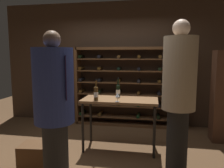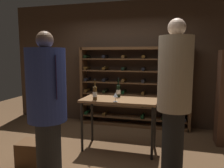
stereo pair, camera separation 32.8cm
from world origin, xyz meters
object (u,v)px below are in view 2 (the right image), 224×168
(person_bystander_red_print, at_px, (174,91))
(wine_bottle_black_capsule, at_px, (95,93))
(tasting_table, at_px, (119,105))
(wine_crate, at_px, (36,153))
(wine_rack, at_px, (134,87))
(person_guest_khaki, at_px, (47,103))
(wine_bottle_red_label, at_px, (118,90))
(wine_glass_stemmed_right, at_px, (115,95))

(person_bystander_red_print, distance_m, wine_bottle_black_capsule, 1.34)
(tasting_table, height_order, wine_bottle_black_capsule, wine_bottle_black_capsule)
(wine_crate, xyz_separation_m, wine_bottle_black_capsule, (0.70, 0.69, 0.83))
(wine_rack, distance_m, wine_crate, 2.58)
(person_bystander_red_print, bearing_deg, person_guest_khaki, 72.58)
(wine_rack, xyz_separation_m, wine_crate, (-1.09, -2.23, -0.72))
(tasting_table, relative_size, wine_bottle_red_label, 3.72)
(tasting_table, xyz_separation_m, wine_bottle_black_capsule, (-0.37, -0.18, 0.22))
(tasting_table, bearing_deg, wine_glass_stemmed_right, -91.85)
(wine_bottle_red_label, xyz_separation_m, wine_glass_stemmed_right, (0.05, -0.41, -0.01))
(person_guest_khaki, relative_size, person_bystander_red_print, 0.91)
(wine_bottle_red_label, bearing_deg, wine_glass_stemmed_right, -82.78)
(person_guest_khaki, bearing_deg, wine_crate, -159.70)
(wine_bottle_black_capsule, bearing_deg, wine_crate, -135.13)
(person_bystander_red_print, bearing_deg, wine_bottle_black_capsule, 31.21)
(wine_bottle_red_label, distance_m, wine_bottle_black_capsule, 0.48)
(wine_crate, distance_m, wine_glass_stemmed_right, 1.49)
(wine_rack, xyz_separation_m, wine_bottle_red_label, (-0.08, -1.17, 0.11))
(tasting_table, height_order, wine_bottle_red_label, wine_bottle_red_label)
(wine_bottle_red_label, xyz_separation_m, wine_bottle_black_capsule, (-0.31, -0.36, 0.00))
(person_guest_khaki, xyz_separation_m, person_bystander_red_print, (1.51, 0.62, 0.11))
(wine_bottle_black_capsule, bearing_deg, person_guest_khaki, -102.99)
(tasting_table, distance_m, wine_bottle_black_capsule, 0.47)
(wine_bottle_black_capsule, bearing_deg, person_bystander_red_print, -19.08)
(wine_bottle_red_label, relative_size, wine_glass_stemmed_right, 2.30)
(wine_bottle_red_label, height_order, wine_glass_stemmed_right, wine_bottle_red_label)
(wine_bottle_black_capsule, bearing_deg, wine_bottle_red_label, 49.19)
(wine_crate, bearing_deg, tasting_table, 39.25)
(person_guest_khaki, distance_m, wine_glass_stemmed_right, 1.18)
(tasting_table, bearing_deg, person_guest_khaki, -116.50)
(wine_crate, bearing_deg, wine_bottle_black_capsule, 44.87)
(tasting_table, relative_size, wine_glass_stemmed_right, 8.57)
(person_bystander_red_print, distance_m, wine_glass_stemmed_right, 0.99)
(person_bystander_red_print, bearing_deg, tasting_table, 15.63)
(wine_bottle_black_capsule, xyz_separation_m, wine_glass_stemmed_right, (0.36, -0.05, -0.02))
(wine_rack, height_order, tasting_table, wine_rack)
(person_bystander_red_print, relative_size, wine_glass_stemmed_right, 14.03)
(wine_crate, height_order, wine_bottle_black_capsule, wine_bottle_black_capsule)
(wine_glass_stemmed_right, bearing_deg, person_bystander_red_print, -23.46)
(tasting_table, xyz_separation_m, wine_bottle_red_label, (-0.06, 0.18, 0.22))
(tasting_table, xyz_separation_m, person_guest_khaki, (-0.61, -1.23, 0.26))
(tasting_table, relative_size, wine_bottle_black_capsule, 3.63)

